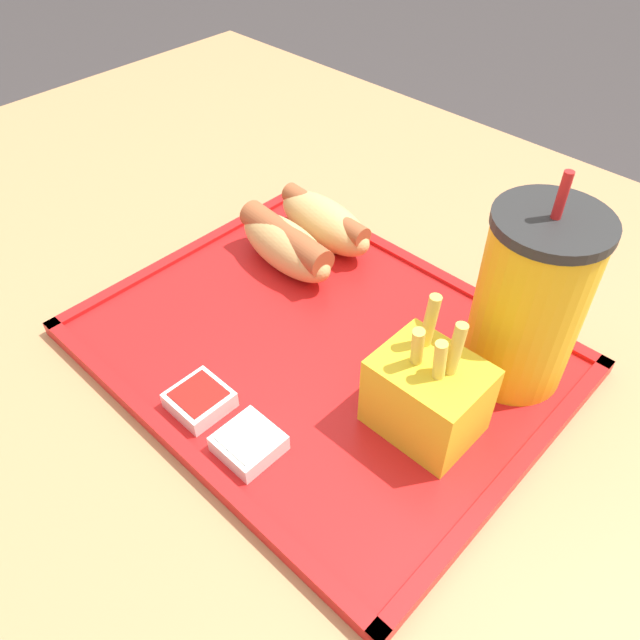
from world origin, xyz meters
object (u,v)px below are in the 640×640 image
fries_carton (428,394)px  hot_dog_far (325,221)px  soda_cup (530,301)px  sauce_cup_mayo (249,443)px  sauce_cup_ketchup (200,400)px  hot_dog_near (286,244)px

fries_carton → hot_dog_far: bearing=151.2°
soda_cup → hot_dog_far: soda_cup is taller
fries_carton → sauce_cup_mayo: 0.14m
hot_dog_far → sauce_cup_ketchup: size_ratio=2.92×
hot_dog_near → sauce_cup_ketchup: hot_dog_near is taller
soda_cup → sauce_cup_ketchup: size_ratio=4.33×
hot_dog_far → fries_carton: fries_carton is taller
sauce_cup_ketchup → hot_dog_far: bearing=109.3°
soda_cup → sauce_cup_ketchup: bearing=-127.2°
sauce_cup_mayo → fries_carton: bearing=54.1°
fries_carton → sauce_cup_mayo: (-0.08, -0.11, -0.03)m
fries_carton → sauce_cup_ketchup: fries_carton is taller
fries_carton → hot_dog_near: bearing=163.6°
hot_dog_near → fries_carton: bearing=-16.4°
hot_dog_near → sauce_cup_mayo: hot_dog_near is taller
hot_dog_far → fries_carton: (0.22, -0.12, 0.01)m
hot_dog_far → hot_dog_near: size_ratio=1.00×
soda_cup → sauce_cup_mayo: 0.24m
hot_dog_far → soda_cup: bearing=-5.5°
hot_dog_far → sauce_cup_ketchup: (0.08, -0.23, -0.02)m
soda_cup → fries_carton: bearing=-100.7°
soda_cup → fries_carton: (-0.02, -0.10, -0.04)m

